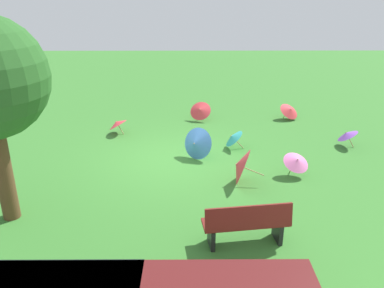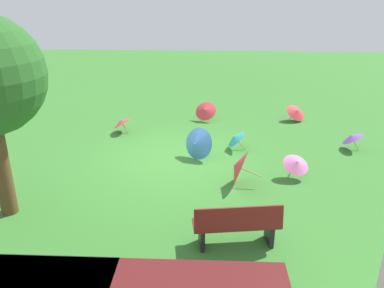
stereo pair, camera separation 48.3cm
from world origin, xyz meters
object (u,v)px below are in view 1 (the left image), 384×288
Objects in this scene: parasol_purple_0 at (347,134)px; parasol_red_0 at (117,123)px; park_bench at (247,224)px; parasol_pink_1 at (297,161)px; parasol_red_1 at (240,166)px; parasol_teal_0 at (233,137)px; parasol_red_3 at (200,110)px; parasol_blue_0 at (196,143)px; parasol_red_2 at (290,110)px.

parasol_red_0 is at bearing -9.12° from parasol_purple_0.
park_bench is 1.98× the size of parasol_pink_1.
parasol_purple_0 is 7.17m from parasol_red_0.
parasol_teal_0 is at bearing -91.68° from parasol_red_1.
parasol_red_0 is 0.88× the size of parasol_red_3.
parasol_red_3 is (0.83, -4.81, -0.07)m from parasol_red_1.
parasol_blue_0 is (0.86, -3.97, -0.01)m from park_bench.
parasol_red_3 is at bearing 2.38° from parasol_red_2.
parasol_red_1 is at bearing 135.69° from parasol_red_0.
parasol_pink_1 is at bearing 127.42° from parasol_teal_0.
parasol_red_3 is (0.66, -7.29, -0.06)m from park_bench.
parasol_red_1 reaches higher than parasol_blue_0.
parasol_red_0 is (7.08, -1.14, -0.02)m from parasol_purple_0.
parasol_red_0 is at bearing -44.31° from parasol_red_1.
parasol_pink_1 is at bearing -120.26° from park_bench.
parasol_pink_1 is at bearing 148.17° from parasol_red_0.
parasol_pink_1 is at bearing 155.79° from parasol_blue_0.
parasol_red_0 is 0.78× the size of parasol_red_1.
parasol_blue_0 is at bearing 86.52° from parasol_red_3.
parasol_blue_0 is at bearing 141.70° from parasol_red_0.
parasol_red_1 is at bearing 63.91° from parasol_red_2.
parasol_pink_1 reaches higher than parasol_purple_0.
parasol_red_3 reaches higher than parasol_red_0.
parasol_purple_0 is 2.81m from parasol_red_2.
parasol_red_3 reaches higher than parasol_red_2.
parasol_red_2 is at bearing -134.94° from parasol_blue_0.
parasol_blue_0 reaches higher than parasol_red_2.
parasol_red_0 is at bearing -19.46° from parasol_teal_0.
parasol_red_0 is at bearing -60.33° from park_bench.
parasol_red_2 and parasol_teal_0 have the same top height.
parasol_blue_0 is 3.24m from parasol_red_0.
parasol_red_1 is 2.21m from parasol_teal_0.
parasol_red_1 reaches higher than parasol_purple_0.
parasol_purple_0 is at bearing 112.75° from parasol_red_2.
parasol_blue_0 is at bearing 45.06° from parasol_red_2.
parasol_purple_0 is at bearing -135.28° from parasol_pink_1.
parasol_pink_1 is 2.34m from parasol_teal_0.
parasol_red_0 is 5.95m from parasol_pink_1.
parasol_red_1 is (-0.17, -2.49, 0.00)m from park_bench.
parasol_pink_1 is at bearing 117.43° from parasol_red_3.
parasol_red_2 is at bearing -130.70° from parasol_teal_0.
parasol_red_2 is at bearing -109.23° from park_bench.
parasol_blue_0 reaches higher than parasol_red_0.
parasol_blue_0 is 1.32m from parasol_teal_0.
parasol_red_1 is 5.51m from parasol_red_2.
park_bench is 4.06m from parasol_blue_0.
park_bench reaches higher than parasol_pink_1.
parasol_teal_0 is at bearing 108.98° from parasol_red_3.
parasol_purple_0 is 4.98m from parasol_red_3.
parasol_red_1 is at bearing -93.95° from park_bench.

